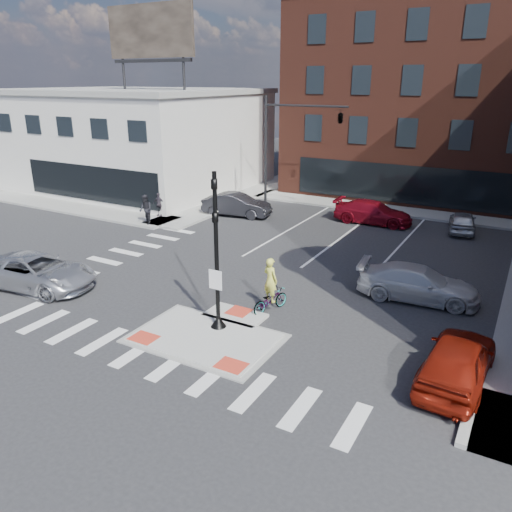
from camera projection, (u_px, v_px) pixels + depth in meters
The scene contains 18 objects.
ground at pixel (213, 333), 18.90m from camera, with size 120.00×120.00×0.00m, color #28282B.
refuge_island at pixel (209, 335), 18.67m from camera, with size 5.40×4.65×0.13m.
sidewalk_nw at pixel (145, 200), 39.18m from camera, with size 23.50×20.50×0.15m.
sidewalk_n at pixel (421, 213), 35.51m from camera, with size 26.00×3.00×0.15m, color gray.
building_nw at pixel (132, 137), 44.05m from camera, with size 20.40×16.40×14.40m.
building_n at pixel (459, 95), 41.11m from camera, with size 24.40×18.40×15.50m.
building_far_left at pixel (421, 114), 61.70m from camera, with size 10.00×12.00×10.00m, color slate.
signal_pole at pixel (217, 272), 18.43m from camera, with size 0.60×0.60×5.98m.
mast_arm_signal at pixel (319, 125), 33.18m from camera, with size 6.10×2.24×8.00m.
silver_suv at pixel (37, 272), 22.81m from camera, with size 2.59×5.62×1.56m, color #B7B8BF.
red_sedan at pixel (457, 360), 15.60m from camera, with size 1.89×4.70×1.60m, color maroon.
white_pickup at pixel (418, 283), 21.60m from camera, with size 2.09×5.14×1.49m, color silver.
bg_car_dark at pixel (237, 205), 34.84m from camera, with size 1.67×4.78×1.58m, color #222227.
bg_car_silver at pixel (463, 222), 31.25m from camera, with size 1.54×3.83×1.30m, color silver.
bg_car_red at pixel (373, 212), 33.06m from camera, with size 2.09×5.13×1.49m, color maroon.
cyclist at pixel (270, 294), 20.47m from camera, with size 1.18×1.98×2.33m.
pedestrian_a at pixel (146, 210), 32.29m from camera, with size 0.93×0.73×1.92m, color black.
pedestrian_b at pixel (159, 204), 34.23m from camera, with size 0.96×0.40×1.64m, color #322B35.
Camera 1 is at (9.71, -13.82, 9.12)m, focal length 35.00 mm.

